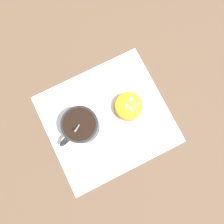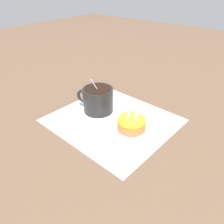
% 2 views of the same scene
% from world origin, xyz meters
% --- Properties ---
extents(ground_plane, '(3.00, 3.00, 0.00)m').
position_xyz_m(ground_plane, '(0.00, 0.00, 0.00)').
color(ground_plane, brown).
extents(paper_napkin, '(0.34, 0.31, 0.00)m').
position_xyz_m(paper_napkin, '(0.00, 0.00, 0.00)').
color(paper_napkin, white).
rests_on(paper_napkin, ground_plane).
extents(coffee_cup, '(0.12, 0.09, 0.10)m').
position_xyz_m(coffee_cup, '(-0.07, 0.01, 0.04)').
color(coffee_cup, black).
rests_on(coffee_cup, paper_napkin).
extents(frosted_pastry, '(0.08, 0.08, 0.05)m').
position_xyz_m(frosted_pastry, '(0.07, -0.00, 0.02)').
color(frosted_pastry, '#B2753D').
rests_on(frosted_pastry, paper_napkin).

